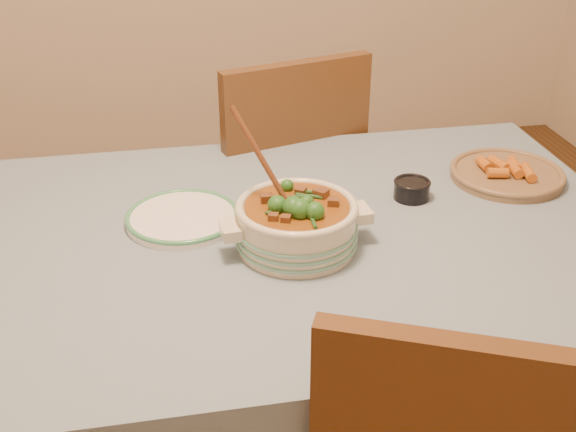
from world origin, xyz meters
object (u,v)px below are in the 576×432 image
object	(u,v)px
stew_casserole	(297,221)
dining_table	(277,267)
white_plate	(183,217)
chair_far	(280,183)
condiment_bowl	(412,188)
fried_plate	(507,172)

from	to	relation	value
stew_casserole	dining_table	bearing A→B (deg)	114.45
white_plate	chair_far	size ratio (longest dim) A/B	0.32
dining_table	white_plate	xyz separation A→B (m)	(-0.21, 0.09, 0.10)
dining_table	condiment_bowl	bearing A→B (deg)	17.02
stew_casserole	white_plate	distance (m)	0.29
condiment_bowl	fried_plate	size ratio (longest dim) A/B	0.33
white_plate	chair_far	world-z (taller)	chair_far
stew_casserole	fried_plate	distance (m)	0.65
dining_table	chair_far	distance (m)	0.66
dining_table	white_plate	distance (m)	0.25
chair_far	fried_plate	bearing A→B (deg)	122.23
condiment_bowl	stew_casserole	bearing A→B (deg)	-151.38
dining_table	condiment_bowl	distance (m)	0.39
white_plate	fried_plate	world-z (taller)	fried_plate
stew_casserole	chair_far	distance (m)	0.76
dining_table	chair_far	size ratio (longest dim) A/B	1.69
white_plate	chair_far	distance (m)	0.67
fried_plate	chair_far	xyz separation A→B (m)	(-0.52, 0.47, -0.21)
white_plate	fried_plate	bearing A→B (deg)	5.07
white_plate	dining_table	bearing A→B (deg)	-23.88
chair_far	dining_table	bearing A→B (deg)	63.91
dining_table	stew_casserole	distance (m)	0.18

